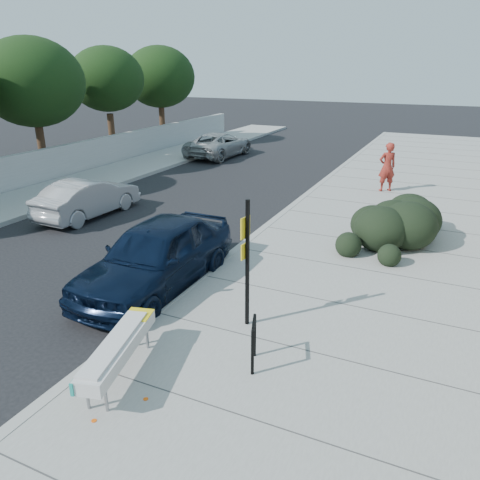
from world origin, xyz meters
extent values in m
plane|color=black|center=(0.00, 0.00, 0.00)|extent=(120.00, 120.00, 0.00)
cube|color=gray|center=(5.60, 5.00, 0.07)|extent=(11.20, 50.00, 0.15)
cube|color=gray|center=(-9.50, 5.00, 0.07)|extent=(3.00, 50.00, 0.15)
cube|color=#9E9E99|center=(0.00, 5.00, 0.08)|extent=(0.22, 50.00, 0.17)
cube|color=#9E9E99|center=(-8.00, 5.00, 0.08)|extent=(0.22, 50.00, 0.17)
cylinder|color=#332114|center=(-12.50, 9.00, 1.20)|extent=(0.36, 0.36, 2.40)
ellipsoid|color=black|center=(-12.50, 9.00, 4.20)|extent=(4.60, 4.60, 3.91)
cylinder|color=#332114|center=(-12.50, 14.00, 1.20)|extent=(0.36, 0.36, 2.40)
ellipsoid|color=black|center=(-12.50, 14.00, 4.20)|extent=(4.00, 4.00, 3.40)
cylinder|color=#332114|center=(-12.50, 19.00, 1.20)|extent=(0.36, 0.36, 2.40)
ellipsoid|color=black|center=(-12.50, 19.00, 4.20)|extent=(4.40, 4.40, 3.74)
cylinder|color=gray|center=(0.75, -2.82, 0.36)|extent=(0.05, 0.05, 0.42)
cylinder|color=gray|center=(1.03, -2.75, 0.36)|extent=(0.05, 0.05, 0.42)
cylinder|color=gray|center=(0.33, -1.21, 0.36)|extent=(0.05, 0.05, 0.42)
cylinder|color=gray|center=(0.61, -1.13, 0.36)|extent=(0.05, 0.05, 0.42)
cylinder|color=gray|center=(0.54, -2.01, 0.54)|extent=(0.46, 1.62, 0.04)
cylinder|color=gray|center=(0.82, -1.94, 0.54)|extent=(0.46, 1.62, 0.04)
cube|color=#B2B2B2|center=(0.68, -1.98, 0.68)|extent=(0.98, 2.23, 0.23)
cube|color=yellow|center=(0.46, -1.14, 0.80)|extent=(0.54, 0.54, 0.02)
cube|color=teal|center=(0.73, -2.99, 0.68)|extent=(0.11, 0.25, 0.21)
cylinder|color=black|center=(2.63, -1.03, 0.56)|extent=(0.05, 0.05, 0.81)
cylinder|color=black|center=(2.46, -0.54, 0.56)|extent=(0.05, 0.05, 0.81)
cylinder|color=black|center=(2.54, -0.79, 0.96)|extent=(0.23, 0.51, 0.05)
cube|color=black|center=(1.90, 0.39, 1.42)|extent=(0.07, 0.07, 2.55)
cube|color=yellow|center=(1.85, 0.40, 2.16)|extent=(0.06, 0.29, 0.41)
cube|color=yellow|center=(1.85, 0.40, 1.70)|extent=(0.06, 0.27, 0.31)
ellipsoid|color=black|center=(3.79, 6.49, 0.90)|extent=(2.90, 4.35, 1.49)
imported|color=black|center=(-0.80, 1.25, 0.82)|extent=(1.94, 4.79, 1.63)
imported|color=#9B9B9F|center=(-6.13, 4.90, 0.65)|extent=(1.51, 4.00, 1.31)
imported|color=#939698|center=(-7.16, 16.71, 0.68)|extent=(2.43, 4.95, 1.35)
imported|color=maroon|center=(2.71, 12.20, 1.12)|extent=(0.85, 0.78, 1.94)
camera|label=1|loc=(5.18, -6.98, 4.97)|focal=35.00mm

